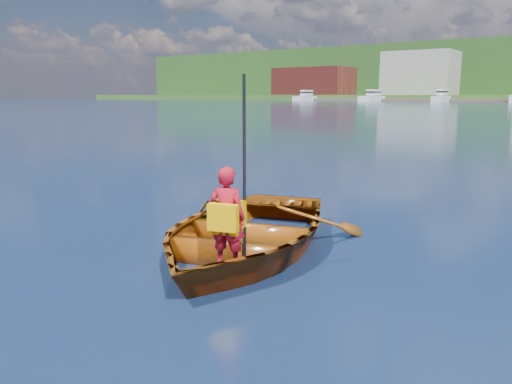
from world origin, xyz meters
The scene contains 3 objects.
ground centered at (0.00, 0.00, 0.00)m, with size 600.00×600.00×0.00m.
rowboat centered at (-1.06, -0.55, 0.26)m, with size 3.77×4.56×0.82m.
child_paddler centered at (-0.67, -1.38, 0.68)m, with size 0.48×0.42×2.14m.
Camera 1 is at (2.68, -5.62, 2.02)m, focal length 35.00 mm.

